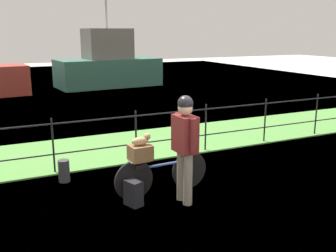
{
  "coord_description": "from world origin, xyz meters",
  "views": [
    {
      "loc": [
        -3.47,
        -4.85,
        2.59
      ],
      "look_at": [
        -0.51,
        1.42,
        0.9
      ],
      "focal_mm": 41.45,
      "sensor_mm": 36.0,
      "label": 1
    }
  ],
  "objects_px": {
    "backpack_on_paving": "(133,193)",
    "moored_boat_mid": "(108,65)",
    "bicycle_main": "(161,174)",
    "mooring_bollard": "(64,171)",
    "cyclist_person": "(185,140)",
    "terrier_dog": "(142,140)",
    "wooden_crate": "(140,153)"
  },
  "relations": [
    {
      "from": "bicycle_main",
      "to": "cyclist_person",
      "type": "relative_size",
      "value": 0.98
    },
    {
      "from": "cyclist_person",
      "to": "bicycle_main",
      "type": "bearing_deg",
      "value": 113.46
    },
    {
      "from": "terrier_dog",
      "to": "mooring_bollard",
      "type": "relative_size",
      "value": 0.8
    },
    {
      "from": "terrier_dog",
      "to": "cyclist_person",
      "type": "distance_m",
      "value": 0.68
    },
    {
      "from": "cyclist_person",
      "to": "wooden_crate",
      "type": "bearing_deg",
      "value": 142.93
    },
    {
      "from": "bicycle_main",
      "to": "cyclist_person",
      "type": "bearing_deg",
      "value": -66.54
    },
    {
      "from": "backpack_on_paving",
      "to": "moored_boat_mid",
      "type": "bearing_deg",
      "value": -34.96
    },
    {
      "from": "bicycle_main",
      "to": "moored_boat_mid",
      "type": "bearing_deg",
      "value": 76.81
    },
    {
      "from": "backpack_on_paving",
      "to": "moored_boat_mid",
      "type": "height_order",
      "value": "moored_boat_mid"
    },
    {
      "from": "terrier_dog",
      "to": "moored_boat_mid",
      "type": "xyz_separation_m",
      "value": [
        3.38,
        12.98,
        0.05
      ]
    },
    {
      "from": "wooden_crate",
      "to": "mooring_bollard",
      "type": "height_order",
      "value": "wooden_crate"
    },
    {
      "from": "bicycle_main",
      "to": "wooden_crate",
      "type": "xyz_separation_m",
      "value": [
        -0.37,
        -0.02,
        0.42
      ]
    },
    {
      "from": "cyclist_person",
      "to": "backpack_on_paving",
      "type": "xyz_separation_m",
      "value": [
        -0.76,
        0.23,
        -0.8
      ]
    },
    {
      "from": "terrier_dog",
      "to": "cyclist_person",
      "type": "xyz_separation_m",
      "value": [
        0.53,
        -0.42,
        0.04
      ]
    },
    {
      "from": "backpack_on_paving",
      "to": "terrier_dog",
      "type": "bearing_deg",
      "value": -68.53
    },
    {
      "from": "cyclist_person",
      "to": "moored_boat_mid",
      "type": "bearing_deg",
      "value": 78.01
    },
    {
      "from": "cyclist_person",
      "to": "mooring_bollard",
      "type": "distance_m",
      "value": 2.4
    },
    {
      "from": "backpack_on_paving",
      "to": "mooring_bollard",
      "type": "height_order",
      "value": "backpack_on_paving"
    },
    {
      "from": "terrier_dog",
      "to": "mooring_bollard",
      "type": "height_order",
      "value": "terrier_dog"
    },
    {
      "from": "bicycle_main",
      "to": "backpack_on_paving",
      "type": "bearing_deg",
      "value": -159.42
    },
    {
      "from": "terrier_dog",
      "to": "cyclist_person",
      "type": "height_order",
      "value": "cyclist_person"
    },
    {
      "from": "wooden_crate",
      "to": "mooring_bollard",
      "type": "distance_m",
      "value": 1.67
    },
    {
      "from": "wooden_crate",
      "to": "moored_boat_mid",
      "type": "xyz_separation_m",
      "value": [
        3.4,
        12.98,
        0.24
      ]
    },
    {
      "from": "bicycle_main",
      "to": "mooring_bollard",
      "type": "xyz_separation_m",
      "value": [
        -1.34,
        1.23,
        -0.14
      ]
    },
    {
      "from": "backpack_on_paving",
      "to": "mooring_bollard",
      "type": "xyz_separation_m",
      "value": [
        -0.77,
        1.44,
        -0.0
      ]
    },
    {
      "from": "cyclist_person",
      "to": "backpack_on_paving",
      "type": "distance_m",
      "value": 1.13
    },
    {
      "from": "bicycle_main",
      "to": "moored_boat_mid",
      "type": "xyz_separation_m",
      "value": [
        3.04,
        12.96,
        0.67
      ]
    },
    {
      "from": "mooring_bollard",
      "to": "moored_boat_mid",
      "type": "xyz_separation_m",
      "value": [
        4.37,
        11.73,
        0.81
      ]
    },
    {
      "from": "mooring_bollard",
      "to": "moored_boat_mid",
      "type": "height_order",
      "value": "moored_boat_mid"
    },
    {
      "from": "terrier_dog",
      "to": "backpack_on_paving",
      "type": "relative_size",
      "value": 0.8
    },
    {
      "from": "bicycle_main",
      "to": "mooring_bollard",
      "type": "distance_m",
      "value": 1.82
    },
    {
      "from": "bicycle_main",
      "to": "mooring_bollard",
      "type": "bearing_deg",
      "value": 137.53
    }
  ]
}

